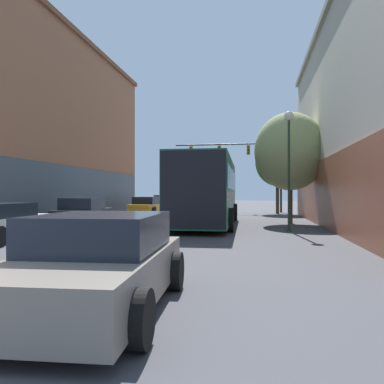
# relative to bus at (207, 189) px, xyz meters

# --- Properties ---
(lane_center_line) EXTENTS (0.14, 45.27, 0.01)m
(lane_center_line) POSITION_rel_bus_xyz_m (-1.93, 0.55, -1.82)
(lane_center_line) COLOR silver
(lane_center_line) RESTS_ON ground_plane
(bus) EXTENTS (3.03, 10.43, 3.25)m
(bus) POSITION_rel_bus_xyz_m (0.00, 0.00, 0.00)
(bus) COLOR #145133
(bus) RESTS_ON ground_plane
(hatchback_foreground) EXTENTS (2.23, 3.95, 1.31)m
(hatchback_foreground) POSITION_rel_bus_xyz_m (0.23, -13.74, -1.20)
(hatchback_foreground) COLOR slate
(hatchback_foreground) RESTS_ON ground_plane
(parked_car_left_near) EXTENTS (2.30, 4.16, 1.37)m
(parked_car_left_near) POSITION_rel_bus_xyz_m (-5.97, -1.35, -1.17)
(parked_car_left_near) COLOR black
(parked_car_left_near) RESTS_ON ground_plane
(parked_car_left_mid) EXTENTS (2.11, 4.50, 1.32)m
(parked_car_left_mid) POSITION_rel_bus_xyz_m (-5.90, 9.43, -1.19)
(parked_car_left_mid) COLOR orange
(parked_car_left_mid) RESTS_ON ground_plane
(parked_car_left_far) EXTENTS (2.45, 4.36, 1.42)m
(parked_car_left_far) POSITION_rel_bus_xyz_m (-6.12, 15.84, -1.15)
(parked_car_left_far) COLOR slate
(parked_car_left_far) RESTS_ON ground_plane
(traffic_signal_gantry) EXTENTS (9.01, 0.36, 6.06)m
(traffic_signal_gantry) POSITION_rel_bus_xyz_m (1.38, 13.17, 2.73)
(traffic_signal_gantry) COLOR black
(traffic_signal_gantry) RESTS_ON ground_plane
(street_lamp) EXTENTS (0.39, 0.39, 5.05)m
(street_lamp) POSITION_rel_bus_xyz_m (3.78, -2.52, 1.53)
(street_lamp) COLOR #233323
(street_lamp) RESTS_ON ground_plane
(street_tree_near) EXTENTS (3.77, 3.40, 5.91)m
(street_tree_near) POSITION_rel_bus_xyz_m (4.22, 1.83, 2.00)
(street_tree_near) COLOR #4C3823
(street_tree_near) RESTS_ON ground_plane
(street_tree_far) EXTENTS (3.45, 3.10, 5.96)m
(street_tree_far) POSITION_rel_bus_xyz_m (4.09, 11.37, 2.22)
(street_tree_far) COLOR #3D2D1E
(street_tree_far) RESTS_ON ground_plane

